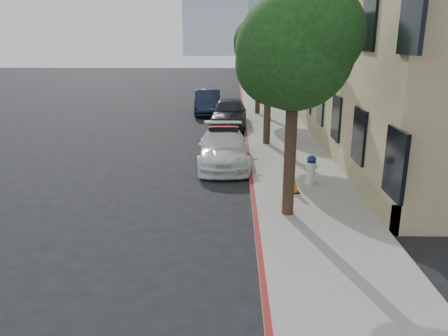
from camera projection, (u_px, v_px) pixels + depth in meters
name	position (u px, v px, depth m)	size (l,w,h in m)	color
ground	(185.00, 192.00, 13.43)	(120.00, 120.00, 0.00)	black
sidewalk	(274.00, 127.00, 22.91)	(3.20, 50.00, 0.15)	gray
curb_strip	(245.00, 127.00, 22.95)	(0.12, 50.00, 0.15)	maroon
building	(363.00, 31.00, 26.18)	(8.00, 36.00, 10.00)	tan
tree_near	(296.00, 50.00, 10.22)	(2.92, 2.82, 5.62)	black
tree_mid	(270.00, 48.00, 17.92)	(2.77, 2.64, 5.43)	black
tree_far	(259.00, 41.00, 25.53)	(3.10, 3.00, 5.81)	black
police_car	(224.00, 147.00, 16.21)	(1.98, 4.56, 1.45)	white
parked_car_mid	(229.00, 112.00, 23.26)	(1.82, 4.53, 1.54)	black
parked_car_far	(208.00, 102.00, 27.34)	(1.56, 4.48, 1.47)	black
fire_hydrant	(311.00, 170.00, 13.64)	(0.38, 0.35, 0.91)	silver
traffic_cone	(294.00, 182.00, 12.87)	(0.38, 0.38, 0.65)	black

